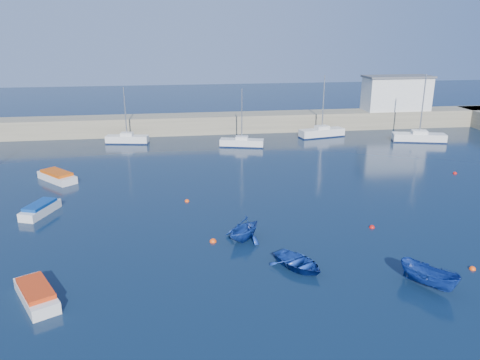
{
  "coord_description": "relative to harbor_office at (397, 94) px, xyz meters",
  "views": [
    {
      "loc": [
        -4.91,
        -22.87,
        14.65
      ],
      "look_at": [
        1.06,
        17.15,
        1.6
      ],
      "focal_mm": 35.0,
      "sensor_mm": 36.0,
      "label": 1
    }
  ],
  "objects": [
    {
      "name": "buoy_3",
      "position": [
        -33.83,
        -29.44,
        -5.1
      ],
      "size": [
        0.42,
        0.42,
        0.42
      ],
      "primitive_type": "sphere",
      "color": "#FF480D",
      "rests_on": "ground"
    },
    {
      "name": "buoy_4",
      "position": [
        -5.2,
        -25.15,
        -5.1
      ],
      "size": [
        0.44,
        0.44,
        0.44
      ],
      "primitive_type": "sphere",
      "color": "red",
      "rests_on": "ground"
    },
    {
      "name": "motorboat_1",
      "position": [
        -45.99,
        -30.65,
        -4.64
      ],
      "size": [
        2.71,
        4.19,
        0.97
      ],
      "rotation": [
        0.0,
        0.0,
        -0.37
      ],
      "color": "silver",
      "rests_on": "ground"
    },
    {
      "name": "buoy_1",
      "position": [
        -19.86,
        -37.39,
        -5.1
      ],
      "size": [
        0.44,
        0.44,
        0.44
      ],
      "primitive_type": "sphere",
      "color": "red",
      "rests_on": "ground"
    },
    {
      "name": "back_wall",
      "position": [
        -30.0,
        0.0,
        -3.8
      ],
      "size": [
        96.0,
        4.5,
        2.6
      ],
      "primitive_type": "cube",
      "color": "gray",
      "rests_on": "ground"
    },
    {
      "name": "harbor_office",
      "position": [
        0.0,
        0.0,
        0.0
      ],
      "size": [
        10.0,
        4.0,
        5.0
      ],
      "primitive_type": "cube",
      "color": "silver",
      "rests_on": "back_wall"
    },
    {
      "name": "ground",
      "position": [
        -30.0,
        -46.0,
        -5.1
      ],
      "size": [
        220.0,
        220.0,
        0.0
      ],
      "primitive_type": "plane",
      "color": "#0C1D35",
      "rests_on": "ground"
    },
    {
      "name": "sailboat_6",
      "position": [
        -25.86,
        -9.81,
        -4.56
      ],
      "size": [
        5.9,
        3.01,
        7.51
      ],
      "rotation": [
        0.0,
        0.0,
        1.31
      ],
      "color": "silver",
      "rests_on": "ground"
    },
    {
      "name": "sailboat_8",
      "position": [
        -1.45,
        -10.55,
        -4.48
      ],
      "size": [
        7.23,
        3.66,
        9.12
      ],
      "rotation": [
        0.0,
        0.0,
        1.31
      ],
      "color": "silver",
      "rests_on": "ground"
    },
    {
      "name": "dinghy_right",
      "position": [
        -20.21,
        -46.23,
        -4.39
      ],
      "size": [
        3.15,
        3.86,
        1.43
      ],
      "primitive_type": "imported",
      "rotation": [
        0.0,
        0.0,
        0.56
      ],
      "color": "navy",
      "rests_on": "ground"
    },
    {
      "name": "dinghy_center",
      "position": [
        -27.24,
        -42.8,
        -4.71
      ],
      "size": [
        4.25,
        4.62,
        0.78
      ],
      "primitive_type": "imported",
      "rotation": [
        0.0,
        0.0,
        0.54
      ],
      "color": "navy",
      "rests_on": "ground"
    },
    {
      "name": "motorboat_2",
      "position": [
        -46.61,
        -21.44,
        -4.63
      ],
      "size": [
        4.47,
        4.76,
        1.0
      ],
      "rotation": [
        0.0,
        0.0,
        0.72
      ],
      "color": "silver",
      "rests_on": "ground"
    },
    {
      "name": "buoy_2",
      "position": [
        -16.22,
        -44.61,
        -5.1
      ],
      "size": [
        0.43,
        0.43,
        0.43
      ],
      "primitive_type": "sphere",
      "color": "#FF480D",
      "rests_on": "ground"
    },
    {
      "name": "sailboat_5",
      "position": [
        -40.86,
        -5.67,
        -4.51
      ],
      "size": [
        5.82,
        2.59,
        7.51
      ],
      "rotation": [
        0.0,
        0.0,
        1.38
      ],
      "color": "silver",
      "rests_on": "ground"
    },
    {
      "name": "motorboat_0",
      "position": [
        -42.87,
        -44.34,
        -4.65
      ],
      "size": [
        3.33,
        4.49,
        0.96
      ],
      "rotation": [
        0.0,
        0.0,
        0.49
      ],
      "color": "silver",
      "rests_on": "ground"
    },
    {
      "name": "buoy_0",
      "position": [
        -32.29,
        -38.1,
        -5.1
      ],
      "size": [
        0.5,
        0.5,
        0.5
      ],
      "primitive_type": "sphere",
      "color": "#FF480D",
      "rests_on": "ground"
    },
    {
      "name": "dinghy_left",
      "position": [
        -30.0,
        -38.05,
        -4.22
      ],
      "size": [
        4.4,
        4.4,
        1.76
      ],
      "primitive_type": "imported",
      "rotation": [
        0.0,
        0.0,
        -0.78
      ],
      "color": "navy",
      "rests_on": "ground"
    },
    {
      "name": "sailboat_7",
      "position": [
        -13.67,
        -5.71,
        -4.46
      ],
      "size": [
        6.78,
        3.17,
        8.67
      ],
      "rotation": [
        0.0,
        0.0,
        1.78
      ],
      "color": "silver",
      "rests_on": "ground"
    }
  ]
}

